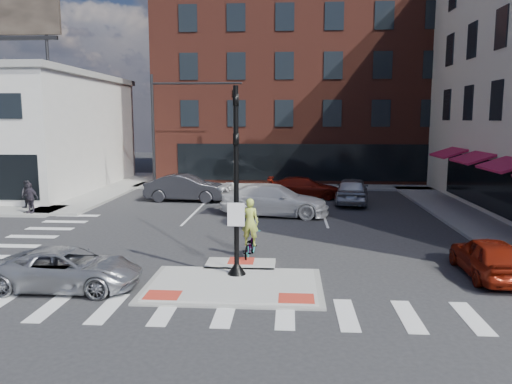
# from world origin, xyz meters

# --- Properties ---
(ground) EXTENTS (120.00, 120.00, 0.00)m
(ground) POSITION_xyz_m (0.00, 0.00, 0.00)
(ground) COLOR #28282B
(ground) RESTS_ON ground
(refuge_island) EXTENTS (5.40, 4.65, 0.13)m
(refuge_island) POSITION_xyz_m (0.00, -0.26, 0.05)
(refuge_island) COLOR gray
(refuge_island) RESTS_ON ground
(sidewalk_nw) EXTENTS (23.50, 20.50, 0.15)m
(sidewalk_nw) POSITION_xyz_m (-16.76, 15.29, 0.08)
(sidewalk_nw) COLOR gray
(sidewalk_nw) RESTS_ON ground
(sidewalk_e) EXTENTS (3.00, 24.00, 0.15)m
(sidewalk_e) POSITION_xyz_m (10.80, 10.00, 0.07)
(sidewalk_e) COLOR gray
(sidewalk_e) RESTS_ON ground
(sidewalk_n) EXTENTS (26.00, 3.00, 0.15)m
(sidewalk_n) POSITION_xyz_m (3.00, 22.00, 0.07)
(sidewalk_n) COLOR gray
(sidewalk_n) RESTS_ON ground
(building_n) EXTENTS (24.40, 18.40, 15.50)m
(building_n) POSITION_xyz_m (3.00, 31.99, 7.80)
(building_n) COLOR #59251B
(building_n) RESTS_ON ground
(building_far_left) EXTENTS (10.00, 12.00, 10.00)m
(building_far_left) POSITION_xyz_m (-4.00, 52.00, 5.00)
(building_far_left) COLOR slate
(building_far_left) RESTS_ON ground
(building_far_right) EXTENTS (12.00, 12.00, 12.00)m
(building_far_right) POSITION_xyz_m (9.00, 54.00, 6.00)
(building_far_right) COLOR brown
(building_far_right) RESTS_ON ground
(signal_pole) EXTENTS (0.60, 0.60, 5.98)m
(signal_pole) POSITION_xyz_m (0.00, 0.40, 2.36)
(signal_pole) COLOR black
(signal_pole) RESTS_ON refuge_island
(mast_arm_signal) EXTENTS (6.10, 2.24, 8.00)m
(mast_arm_signal) POSITION_xyz_m (-3.47, 18.00, 6.21)
(mast_arm_signal) COLOR black
(mast_arm_signal) RESTS_ON ground
(silver_suv) EXTENTS (4.43, 2.07, 1.23)m
(silver_suv) POSITION_xyz_m (-4.98, -1.00, 0.61)
(silver_suv) COLOR #A8AAAF
(silver_suv) RESTS_ON ground
(red_sedan) EXTENTS (1.62, 3.93, 1.33)m
(red_sedan) POSITION_xyz_m (8.12, 1.00, 0.67)
(red_sedan) COLOR maroon
(red_sedan) RESTS_ON ground
(white_pickup) EXTENTS (5.96, 3.01, 1.66)m
(white_pickup) POSITION_xyz_m (0.88, 10.97, 0.83)
(white_pickup) COLOR silver
(white_pickup) RESTS_ON ground
(bg_car_dark) EXTENTS (5.10, 2.00, 1.65)m
(bg_car_dark) POSITION_xyz_m (-4.78, 15.31, 0.83)
(bg_car_dark) COLOR #2A2A30
(bg_car_dark) RESTS_ON ground
(bg_car_silver) EXTENTS (2.55, 4.98, 1.62)m
(bg_car_silver) POSITION_xyz_m (5.44, 15.04, 0.81)
(bg_car_silver) COLOR #B2B4BA
(bg_car_silver) RESTS_ON ground
(bg_car_red) EXTENTS (4.77, 2.04, 1.37)m
(bg_car_red) POSITION_xyz_m (2.62, 16.93, 0.69)
(bg_car_red) COLOR maroon
(bg_car_red) RESTS_ON ground
(cyclist) EXTENTS (0.81, 1.82, 2.23)m
(cyclist) POSITION_xyz_m (0.23, 2.80, 0.75)
(cyclist) COLOR #3F3F44
(cyclist) RESTS_ON ground
(pedestrian_a) EXTENTS (0.85, 0.72, 1.58)m
(pedestrian_a) POSITION_xyz_m (-12.83, 11.31, 0.94)
(pedestrian_a) COLOR black
(pedestrian_a) RESTS_ON sidewalk_nw
(pedestrian_b) EXTENTS (1.00, 0.53, 1.62)m
(pedestrian_b) POSITION_xyz_m (-12.00, 10.00, 0.96)
(pedestrian_b) COLOR #342F39
(pedestrian_b) RESTS_ON sidewalk_nw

